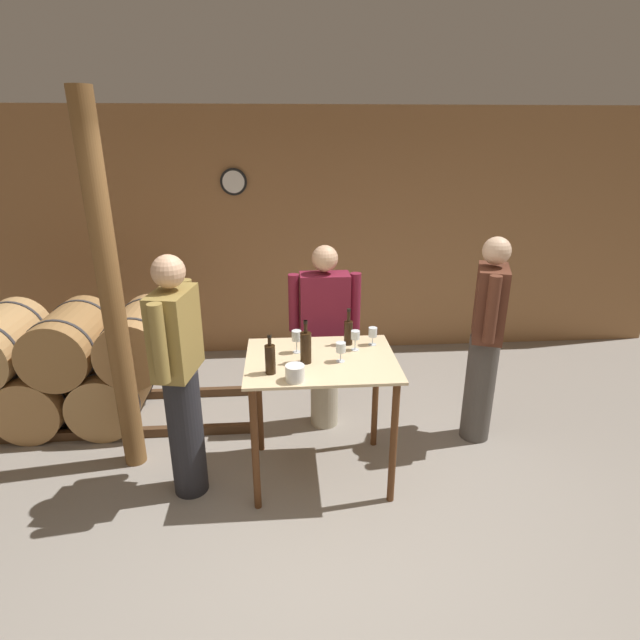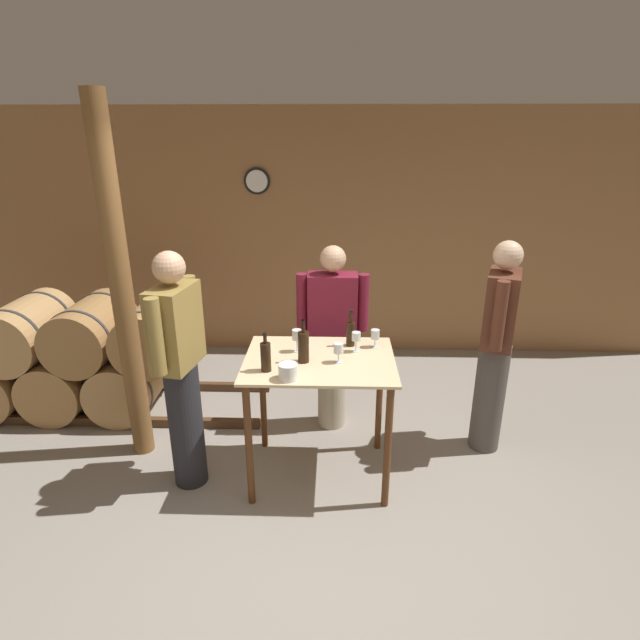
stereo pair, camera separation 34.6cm
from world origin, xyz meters
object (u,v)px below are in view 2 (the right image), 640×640
Objects in this scene: wine_bottle_left at (303,346)px; wine_bottle_far_left at (266,356)px; person_visitor_bearded at (496,345)px; wine_glass_near_center at (338,349)px; wine_glass_far_side at (375,335)px; ice_bucket at (288,372)px; wine_bottle_center at (351,332)px; person_visitor_with_scarf at (332,335)px; person_host at (180,369)px; wine_glass_near_right at (356,337)px; wine_glass_near_left at (297,335)px; wooden_post at (122,291)px.

wine_bottle_far_left is at bearing -148.48° from wine_bottle_left.
wine_bottle_left is 1.52m from person_visitor_bearded.
wine_glass_near_center reaches higher than wine_glass_far_side.
person_visitor_bearded is (1.53, 0.71, -0.10)m from ice_bucket.
person_visitor_with_scarf is (-0.14, 0.46, -0.21)m from wine_bottle_center.
wine_glass_near_center is 0.08× the size of person_host.
wine_glass_near_right is 0.09× the size of person_visitor_bearded.
wine_glass_near_right is (0.36, 0.18, -0.01)m from wine_bottle_left.
person_visitor_with_scarf is (0.27, 1.01, -0.16)m from ice_bucket.
wine_bottle_far_left is at bearing -160.69° from person_visitor_bearded.
ice_bucket is (-0.02, -0.43, -0.07)m from wine_glass_near_left.
ice_bucket is at bearing -126.55° from wine_bottle_center.
person_visitor_with_scarf reaches higher than wine_glass_near_left.
wine_bottle_far_left is 1.01m from person_visitor_with_scarf.
wine_glass_near_right is 0.09× the size of person_visitor_with_scarf.
wine_bottle_left is 0.44m from wine_bottle_center.
person_visitor_bearded is (1.68, 0.59, -0.15)m from wine_bottle_far_left.
wine_bottle_left is 0.19× the size of person_visitor_with_scarf.
person_host reaches higher than wine_glass_near_right.
wooden_post is 19.95× the size of wine_glass_far_side.
wooden_post reaches higher than wine_glass_near_left.
person_visitor_with_scarf is at bearing 166.40° from person_visitor_bearded.
person_visitor_with_scarf is 1.29m from person_visitor_bearded.
wine_bottle_far_left is 0.98× the size of wine_bottle_center.
wine_glass_near_left reaches higher than wine_glass_near_center.
person_host reaches higher than ice_bucket.
person_visitor_bearded is at bearing 24.83° from ice_bucket.
wine_glass_near_center is 0.08× the size of person_visitor_bearded.
person_host reaches higher than wine_glass_near_left.
wooden_post is at bearing -163.92° from person_visitor_with_scarf.
wine_glass_near_center is 0.95× the size of wine_glass_near_right.
wine_glass_near_left is 1.34× the size of ice_bucket.
person_host is (-1.35, -0.33, -0.13)m from wine_glass_far_side.
ice_bucket is 0.07× the size of person_host.
wine_bottle_far_left is 0.37m from wine_glass_near_left.
wine_glass_near_left is 1.22× the size of wine_glass_far_side.
wine_glass_near_left is at bearing 60.45° from wine_bottle_far_left.
wine_glass_far_side is at bearing 42.02° from ice_bucket.
ice_bucket is at bearing -36.83° from wine_bottle_far_left.
person_visitor_bearded is at bearing 17.07° from wine_bottle_left.
wooden_post is 1.22m from wine_bottle_far_left.
wine_glass_near_right is at bearing 11.51° from person_host.
wine_glass_near_right is (0.42, 0.01, -0.01)m from wine_glass_near_left.
person_visitor_with_scarf reaches higher than wine_glass_near_right.
wine_bottle_center reaches higher than wine_glass_near_left.
wine_bottle_left is (1.33, -0.31, -0.28)m from wooden_post.
wine_bottle_left is at bearing 72.77° from ice_bucket.
wine_glass_near_right is (0.60, 0.33, 0.00)m from wine_bottle_far_left.
wine_bottle_center is at bearing -0.64° from wooden_post.
wine_bottle_center is 0.16× the size of person_host.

